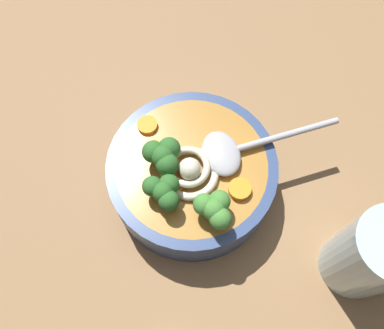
{
  "coord_description": "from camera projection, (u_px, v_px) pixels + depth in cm",
  "views": [
    {
      "loc": [
        -12.22,
        17.74,
        53.08
      ],
      "look_at": [
        -1.7,
        1.4,
        9.82
      ],
      "focal_mm": 37.59,
      "sensor_mm": 36.0,
      "label": 1
    }
  ],
  "objects": [
    {
      "name": "table_slab",
      "position": [
        187.0,
        174.0,
        0.56
      ],
      "size": [
        110.42,
        110.42,
        3.59
      ],
      "primitive_type": "cube",
      "color": "#936D47",
      "rests_on": "ground"
    },
    {
      "name": "soup_bowl",
      "position": [
        192.0,
        174.0,
        0.5
      ],
      "size": [
        20.51,
        20.51,
        6.24
      ],
      "color": "#334775",
      "rests_on": "table_slab"
    },
    {
      "name": "noodle_pile",
      "position": [
        189.0,
        170.0,
        0.46
      ],
      "size": [
        7.44,
        7.29,
        2.99
      ],
      "color": "beige",
      "rests_on": "soup_bowl"
    },
    {
      "name": "soup_spoon",
      "position": [
        232.0,
        150.0,
        0.47
      ],
      "size": [
        13.63,
        15.38,
        1.6
      ],
      "rotation": [
        0.0,
        0.0,
        4.02
      ],
      "color": "#B7B7BC",
      "rests_on": "soup_bowl"
    },
    {
      "name": "broccoli_floret_beside_chili",
      "position": [
        164.0,
        156.0,
        0.45
      ],
      "size": [
        5.08,
        4.37,
        4.02
      ],
      "color": "#7A9E60",
      "rests_on": "soup_bowl"
    },
    {
      "name": "broccoli_floret_rear",
      "position": [
        214.0,
        209.0,
        0.43
      ],
      "size": [
        4.73,
        4.07,
        3.74
      ],
      "color": "#7A9E60",
      "rests_on": "soup_bowl"
    },
    {
      "name": "broccoli_floret_right",
      "position": [
        164.0,
        191.0,
        0.44
      ],
      "size": [
        4.52,
        3.89,
        3.57
      ],
      "color": "#7A9E60",
      "rests_on": "soup_bowl"
    },
    {
      "name": "carrot_slice_extra_b",
      "position": [
        145.0,
        127.0,
        0.49
      ],
      "size": [
        2.49,
        2.49,
        0.56
      ],
      "primitive_type": "cylinder",
      "color": "orange",
      "rests_on": "soup_bowl"
    },
    {
      "name": "carrot_slice_front",
      "position": [
        240.0,
        189.0,
        0.46
      ],
      "size": [
        2.62,
        2.62,
        0.78
      ],
      "primitive_type": "cylinder",
      "color": "orange",
      "rests_on": "soup_bowl"
    },
    {
      "name": "carrot_slice_beside_noodles",
      "position": [
        154.0,
        148.0,
        0.48
      ],
      "size": [
        2.04,
        2.04,
        0.68
      ],
      "primitive_type": "cylinder",
      "color": "orange",
      "rests_on": "soup_bowl"
    },
    {
      "name": "carrot_slice_near_spoon",
      "position": [
        173.0,
        182.0,
        0.46
      ],
      "size": [
        2.81,
        2.81,
        0.66
      ],
      "primitive_type": "cylinder",
      "color": "orange",
      "rests_on": "soup_bowl"
    },
    {
      "name": "drinking_glass",
      "position": [
        370.0,
        257.0,
        0.43
      ],
      "size": [
        7.8,
        7.8,
        12.4
      ],
      "primitive_type": "cylinder",
      "color": "silver",
      "rests_on": "table_slab"
    }
  ]
}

